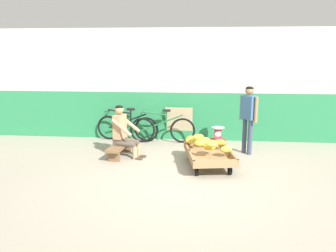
{
  "coord_description": "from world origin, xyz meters",
  "views": [
    {
      "loc": [
        0.21,
        -5.4,
        2.25
      ],
      "look_at": [
        -0.42,
        1.37,
        0.75
      ],
      "focal_mm": 35.6,
      "sensor_mm": 36.0,
      "label": 1
    }
  ],
  "objects_px": {
    "bicycle_far_left": "(162,129)",
    "sign_board": "(179,124)",
    "customer_adult": "(248,112)",
    "weighing_scale": "(218,133)",
    "low_bench": "(120,147)",
    "shopping_bag": "(218,153)",
    "bicycle_near_left": "(127,127)",
    "plastic_crate": "(217,146)",
    "banana_cart": "(209,155)",
    "vendor_seated": "(123,131)"
  },
  "relations": [
    {
      "from": "low_bench",
      "to": "bicycle_near_left",
      "type": "relative_size",
      "value": 0.68
    },
    {
      "from": "customer_adult",
      "to": "shopping_bag",
      "type": "height_order",
      "value": "customer_adult"
    },
    {
      "from": "low_bench",
      "to": "sign_board",
      "type": "height_order",
      "value": "sign_board"
    },
    {
      "from": "banana_cart",
      "to": "customer_adult",
      "type": "xyz_separation_m",
      "value": [
        0.89,
        0.96,
        0.71
      ]
    },
    {
      "from": "plastic_crate",
      "to": "vendor_seated",
      "type": "bearing_deg",
      "value": -166.46
    },
    {
      "from": "sign_board",
      "to": "shopping_bag",
      "type": "bearing_deg",
      "value": -58.37
    },
    {
      "from": "bicycle_near_left",
      "to": "shopping_bag",
      "type": "distance_m",
      "value": 2.64
    },
    {
      "from": "weighing_scale",
      "to": "bicycle_near_left",
      "type": "relative_size",
      "value": 0.18
    },
    {
      "from": "weighing_scale",
      "to": "vendor_seated",
      "type": "bearing_deg",
      "value": -166.49
    },
    {
      "from": "bicycle_near_left",
      "to": "sign_board",
      "type": "relative_size",
      "value": 1.89
    },
    {
      "from": "shopping_bag",
      "to": "sign_board",
      "type": "bearing_deg",
      "value": 121.63
    },
    {
      "from": "banana_cart",
      "to": "low_bench",
      "type": "xyz_separation_m",
      "value": [
        -1.93,
        0.51,
        -0.04
      ]
    },
    {
      "from": "low_bench",
      "to": "customer_adult",
      "type": "xyz_separation_m",
      "value": [
        2.82,
        0.45,
        0.75
      ]
    },
    {
      "from": "banana_cart",
      "to": "customer_adult",
      "type": "distance_m",
      "value": 1.49
    },
    {
      "from": "weighing_scale",
      "to": "bicycle_near_left",
      "type": "bearing_deg",
      "value": 159.34
    },
    {
      "from": "shopping_bag",
      "to": "bicycle_near_left",
      "type": "bearing_deg",
      "value": 149.73
    },
    {
      "from": "low_bench",
      "to": "weighing_scale",
      "type": "relative_size",
      "value": 3.76
    },
    {
      "from": "bicycle_near_left",
      "to": "customer_adult",
      "type": "bearing_deg",
      "value": -16.87
    },
    {
      "from": "banana_cart",
      "to": "vendor_seated",
      "type": "relative_size",
      "value": 1.37
    },
    {
      "from": "plastic_crate",
      "to": "bicycle_near_left",
      "type": "bearing_deg",
      "value": 159.37
    },
    {
      "from": "vendor_seated",
      "to": "sign_board",
      "type": "bearing_deg",
      "value": 54.01
    },
    {
      "from": "low_bench",
      "to": "weighing_scale",
      "type": "distance_m",
      "value": 2.23
    },
    {
      "from": "sign_board",
      "to": "customer_adult",
      "type": "bearing_deg",
      "value": -33.97
    },
    {
      "from": "customer_adult",
      "to": "weighing_scale",
      "type": "bearing_deg",
      "value": 177.41
    },
    {
      "from": "plastic_crate",
      "to": "bicycle_far_left",
      "type": "relative_size",
      "value": 0.22
    },
    {
      "from": "vendor_seated",
      "to": "bicycle_far_left",
      "type": "distance_m",
      "value": 1.45
    },
    {
      "from": "plastic_crate",
      "to": "bicycle_near_left",
      "type": "xyz_separation_m",
      "value": [
        -2.29,
        0.86,
        0.2
      ]
    },
    {
      "from": "shopping_bag",
      "to": "customer_adult",
      "type": "bearing_deg",
      "value": 32.8
    },
    {
      "from": "low_bench",
      "to": "weighing_scale",
      "type": "xyz_separation_m",
      "value": [
        2.16,
        0.48,
        0.25
      ]
    },
    {
      "from": "banana_cart",
      "to": "customer_adult",
      "type": "relative_size",
      "value": 1.02
    },
    {
      "from": "low_bench",
      "to": "plastic_crate",
      "type": "bearing_deg",
      "value": 12.43
    },
    {
      "from": "low_bench",
      "to": "customer_adult",
      "type": "bearing_deg",
      "value": 8.99
    },
    {
      "from": "banana_cart",
      "to": "bicycle_near_left",
      "type": "xyz_separation_m",
      "value": [
        -2.06,
        1.85,
        0.11
      ]
    },
    {
      "from": "weighing_scale",
      "to": "customer_adult",
      "type": "bearing_deg",
      "value": -2.59
    },
    {
      "from": "bicycle_far_left",
      "to": "sign_board",
      "type": "relative_size",
      "value": 1.89
    },
    {
      "from": "low_bench",
      "to": "plastic_crate",
      "type": "distance_m",
      "value": 2.21
    },
    {
      "from": "customer_adult",
      "to": "bicycle_far_left",
      "type": "bearing_deg",
      "value": 159.12
    },
    {
      "from": "vendor_seated",
      "to": "customer_adult",
      "type": "xyz_separation_m",
      "value": [
        2.73,
        0.47,
        0.38
      ]
    },
    {
      "from": "vendor_seated",
      "to": "bicycle_near_left",
      "type": "height_order",
      "value": "vendor_seated"
    },
    {
      "from": "sign_board",
      "to": "customer_adult",
      "type": "height_order",
      "value": "customer_adult"
    },
    {
      "from": "low_bench",
      "to": "sign_board",
      "type": "distance_m",
      "value": 1.96
    },
    {
      "from": "weighing_scale",
      "to": "low_bench",
      "type": "bearing_deg",
      "value": -167.6
    },
    {
      "from": "plastic_crate",
      "to": "banana_cart",
      "type": "bearing_deg",
      "value": -103.29
    },
    {
      "from": "bicycle_near_left",
      "to": "sign_board",
      "type": "distance_m",
      "value": 1.36
    },
    {
      "from": "bicycle_near_left",
      "to": "bicycle_far_left",
      "type": "bearing_deg",
      "value": -7.67
    },
    {
      "from": "plastic_crate",
      "to": "weighing_scale",
      "type": "bearing_deg",
      "value": -90.0
    },
    {
      "from": "low_bench",
      "to": "sign_board",
      "type": "bearing_deg",
      "value": 51.59
    },
    {
      "from": "low_bench",
      "to": "shopping_bag",
      "type": "height_order",
      "value": "low_bench"
    },
    {
      "from": "banana_cart",
      "to": "bicycle_near_left",
      "type": "distance_m",
      "value": 2.77
    },
    {
      "from": "weighing_scale",
      "to": "customer_adult",
      "type": "height_order",
      "value": "customer_adult"
    }
  ]
}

